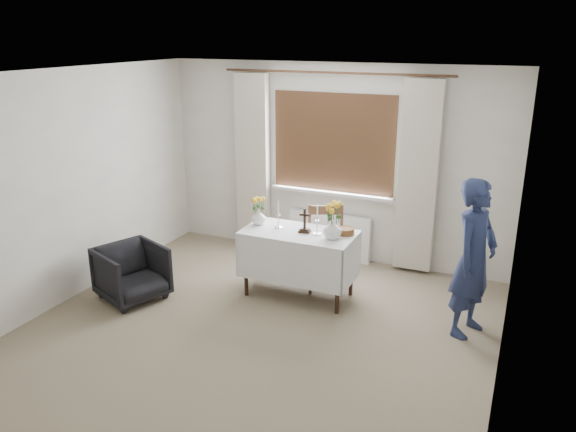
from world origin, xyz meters
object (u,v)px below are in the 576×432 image
(person, at_px, (474,259))
(wooden_cross, at_px, (305,221))
(armchair, at_px, (132,273))
(altar_table, at_px, (299,264))
(flower_vase_left, at_px, (259,217))
(wooden_chair, at_px, (326,249))
(flower_vase_right, at_px, (332,229))

(person, bearing_deg, wooden_cross, 107.84)
(armchair, distance_m, wooden_cross, 2.00)
(person, bearing_deg, altar_table, 108.32)
(armchair, relative_size, flower_vase_left, 3.89)
(wooden_chair, height_order, person, person)
(altar_table, height_order, armchair, altar_table)
(person, xyz_separation_m, flower_vase_left, (-2.37, 0.13, 0.06))
(altar_table, distance_m, flower_vase_right, 0.63)
(armchair, bearing_deg, flower_vase_right, -47.14)
(flower_vase_right, bearing_deg, flower_vase_left, 173.68)
(wooden_cross, bearing_deg, person, -10.07)
(altar_table, bearing_deg, wooden_cross, 11.37)
(armchair, relative_size, person, 0.43)
(armchair, bearing_deg, flower_vase_left, -30.22)
(flower_vase_left, bearing_deg, armchair, -142.55)
(altar_table, height_order, flower_vase_right, flower_vase_right)
(armchair, distance_m, person, 3.62)
(wooden_cross, bearing_deg, armchair, -161.48)
(armchair, relative_size, wooden_cross, 2.51)
(altar_table, bearing_deg, flower_vase_left, 174.11)
(wooden_chair, distance_m, person, 1.72)
(wooden_chair, xyz_separation_m, armchair, (-1.87, -1.15, -0.17))
(wooden_cross, distance_m, flower_vase_right, 0.35)
(altar_table, xyz_separation_m, wooden_chair, (0.21, 0.33, 0.09))
(person, relative_size, wooden_cross, 5.84)
(wooden_cross, relative_size, flower_vase_right, 1.29)
(person, bearing_deg, wooden_chair, 96.93)
(armchair, height_order, person, person)
(altar_table, distance_m, person, 1.89)
(wooden_chair, distance_m, flower_vase_right, 0.58)
(altar_table, xyz_separation_m, wooden_cross, (0.06, 0.01, 0.52))
(armchair, bearing_deg, altar_table, -41.38)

